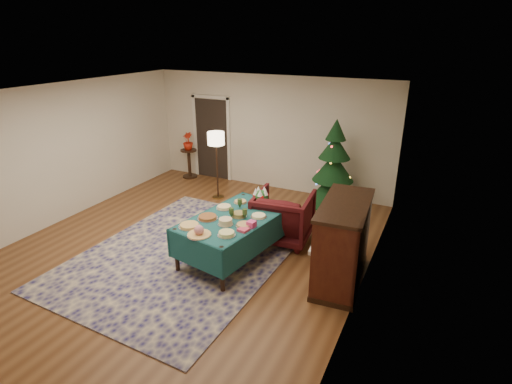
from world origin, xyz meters
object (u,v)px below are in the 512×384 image
at_px(piano, 342,243).
at_px(buffet_table, 234,225).
at_px(armchair, 283,214).
at_px(christmas_tree, 333,169).
at_px(potted_plant, 188,145).
at_px(gift_box, 251,224).
at_px(floor_lamp, 216,143).
at_px(side_table, 189,164).

bearing_deg(piano, buffet_table, -176.13).
height_order(armchair, christmas_tree, christmas_tree).
height_order(potted_plant, piano, piano).
relative_size(buffet_table, potted_plant, 4.67).
bearing_deg(armchair, christmas_tree, -108.19).
xyz_separation_m(gift_box, potted_plant, (-3.46, 3.27, 0.07)).
distance_m(buffet_table, floor_lamp, 2.80).
xyz_separation_m(gift_box, side_table, (-3.46, 3.27, -0.44)).
xyz_separation_m(armchair, potted_plant, (-3.53, 2.13, 0.37)).
height_order(buffet_table, christmas_tree, christmas_tree).
bearing_deg(gift_box, christmas_tree, 81.15).
xyz_separation_m(gift_box, armchair, (0.07, 1.15, -0.30)).
distance_m(buffet_table, armchair, 1.07).
distance_m(christmas_tree, piano, 2.81).
height_order(gift_box, piano, piano).
relative_size(buffet_table, side_table, 2.80).
distance_m(gift_box, christmas_tree, 3.01).
height_order(armchair, piano, piano).
height_order(gift_box, christmas_tree, christmas_tree).
bearing_deg(gift_box, side_table, 136.61).
bearing_deg(potted_plant, piano, -31.44).
relative_size(potted_plant, christmas_tree, 0.23).
height_order(floor_lamp, piano, floor_lamp).
bearing_deg(armchair, piano, 141.33).
distance_m(floor_lamp, piano, 4.04).
xyz_separation_m(buffet_table, armchair, (0.50, 0.94, -0.10)).
relative_size(gift_box, armchair, 0.12).
xyz_separation_m(floor_lamp, piano, (3.41, -2.04, -0.68)).
distance_m(gift_box, armchair, 1.19).
bearing_deg(buffet_table, floor_lamp, 126.97).
xyz_separation_m(side_table, christmas_tree, (3.92, -0.30, 0.51)).
bearing_deg(gift_box, piano, 13.43).
xyz_separation_m(buffet_table, christmas_tree, (0.89, 2.77, 0.28)).
relative_size(armchair, floor_lamp, 0.66).
bearing_deg(side_table, floor_lamp, -32.66).
relative_size(armchair, side_table, 1.35).
bearing_deg(floor_lamp, gift_box, -49.08).
height_order(buffet_table, potted_plant, potted_plant).
xyz_separation_m(gift_box, christmas_tree, (0.46, 2.97, 0.08)).
bearing_deg(floor_lamp, piano, -30.93).
distance_m(buffet_table, potted_plant, 4.33).
height_order(buffet_table, floor_lamp, floor_lamp).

